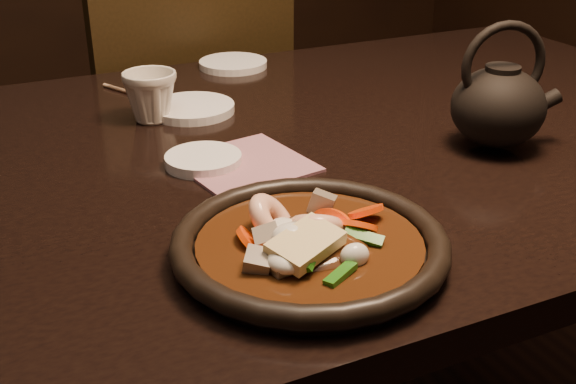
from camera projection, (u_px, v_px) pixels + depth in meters
name	position (u px, v px, depth m)	size (l,w,h in m)	color
table	(263.00, 197.00, 1.02)	(1.60, 0.90, 0.75)	black
chair	(178.00, 137.00, 1.64)	(0.51, 0.51, 0.97)	black
plate	(310.00, 246.00, 0.72)	(0.28, 0.28, 0.03)	black
stirfry	(306.00, 241.00, 0.72)	(0.18, 0.16, 0.06)	#351909
soy_dish	(203.00, 160.00, 0.93)	(0.10, 0.10, 0.01)	white
saucer_left	(192.00, 108.00, 1.12)	(0.13, 0.13, 0.01)	white
saucer_right	(233.00, 64.00, 1.35)	(0.13, 0.13, 0.01)	white
tea_cup	(151.00, 95.00, 1.07)	(0.08, 0.08, 0.08)	beige
chopsticks	(151.00, 99.00, 1.17)	(0.11, 0.22, 0.01)	tan
napkin	(244.00, 164.00, 0.93)	(0.15, 0.15, 0.00)	#975D69
teapot	(499.00, 103.00, 0.96)	(0.15, 0.13, 0.17)	black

